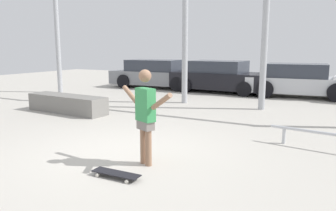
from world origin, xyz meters
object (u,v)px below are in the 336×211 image
object	(u,v)px
skateboard	(116,174)
parked_car_silver	(299,81)
grind_box	(67,104)
parked_car_black	(220,77)
skateboarder	(145,112)
parked_car_grey	(157,74)

from	to	relation	value
skateboard	parked_car_silver	bearing A→B (deg)	81.09
grind_box	parked_car_silver	size ratio (longest dim) A/B	0.65
skateboard	parked_car_black	distance (m)	10.22
skateboarder	grind_box	size ratio (longest dim) A/B	0.59
parked_car_grey	parked_car_black	size ratio (longest dim) A/B	1.08
skateboard	grind_box	distance (m)	5.52
parked_car_silver	skateboarder	bearing A→B (deg)	-102.56
skateboarder	parked_car_silver	size ratio (longest dim) A/B	0.38
grind_box	parked_car_black	world-z (taller)	parked_car_black
grind_box	skateboarder	bearing A→B (deg)	-31.42
parked_car_grey	grind_box	bearing A→B (deg)	-86.49
skateboarder	parked_car_black	distance (m)	9.55
skateboarder	grind_box	distance (m)	5.24
parked_car_grey	parked_car_black	bearing A→B (deg)	-3.16
skateboard	parked_car_black	world-z (taller)	parked_car_black
skateboard	parked_car_silver	xyz separation A→B (m)	(1.43, 10.03, 0.57)
grind_box	parked_car_grey	distance (m)	6.73
skateboarder	skateboard	bearing A→B (deg)	-74.50
parked_car_silver	grind_box	bearing A→B (deg)	-135.49
parked_car_black	parked_car_silver	distance (m)	3.24
skateboarder	parked_car_silver	bearing A→B (deg)	105.51
skateboarder	parked_car_grey	size ratio (longest dim) A/B	0.34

